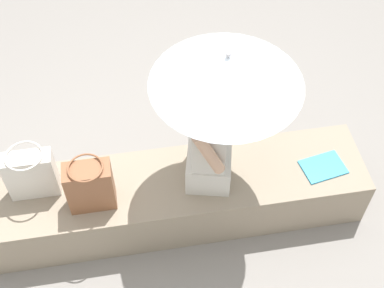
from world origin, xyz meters
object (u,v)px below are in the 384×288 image
(parasol, at_px, (227,71))
(tote_bag_canvas, at_px, (90,186))
(person_seated, at_px, (210,137))
(handbag_black, at_px, (31,174))
(magazine, at_px, (323,167))

(parasol, distance_m, tote_bag_canvas, 1.13)
(person_seated, bearing_deg, tote_bag_canvas, -172.70)
(person_seated, xyz_separation_m, handbag_black, (-1.12, 0.05, -0.20))
(person_seated, distance_m, magazine, 0.86)
(parasol, height_order, magazine, parasol)
(handbag_black, distance_m, tote_bag_canvas, 0.39)
(tote_bag_canvas, xyz_separation_m, magazine, (1.53, 0.03, -0.18))
(parasol, bearing_deg, person_seated, 157.31)
(tote_bag_canvas, bearing_deg, handbag_black, 157.24)
(person_seated, distance_m, parasol, 0.57)
(magazine, bearing_deg, tote_bag_canvas, 170.65)
(person_seated, distance_m, tote_bag_canvas, 0.79)
(parasol, bearing_deg, magazine, -3.42)
(handbag_black, height_order, tote_bag_canvas, tote_bag_canvas)
(handbag_black, bearing_deg, magazine, -3.76)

